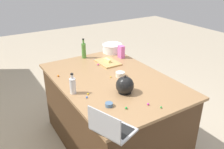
{
  "coord_description": "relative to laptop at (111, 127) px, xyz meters",
  "views": [
    {
      "loc": [
        -2.0,
        1.23,
        2.04
      ],
      "look_at": [
        0.0,
        0.0,
        0.95
      ],
      "focal_mm": 37.58,
      "sensor_mm": 36.0,
      "label": 1
    }
  ],
  "objects": [
    {
      "name": "mixing_bowl_large",
      "position": [
        1.53,
        -0.96,
        0.02
      ],
      "size": [
        0.28,
        0.28,
        0.12
      ],
      "color": "white",
      "rests_on": "island_counter"
    },
    {
      "name": "laptop",
      "position": [
        0.0,
        0.0,
        0.0
      ],
      "size": [
        0.37,
        0.32,
        0.22
      ],
      "color": "#B7B7BC",
      "rests_on": "island_counter"
    },
    {
      "name": "ramekin_medium",
      "position": [
        0.79,
        -0.61,
        -0.02
      ],
      "size": [
        0.1,
        0.1,
        0.05
      ],
      "primitive_type": "cylinder",
      "color": "beige",
      "rests_on": "island_counter"
    },
    {
      "name": "bottle_olive",
      "position": [
        1.53,
        -0.51,
        0.06
      ],
      "size": [
        0.06,
        0.06,
        0.27
      ],
      "color": "#4C8C38",
      "rests_on": "island_counter"
    },
    {
      "name": "cutting_board",
      "position": [
        1.2,
        -0.69,
        -0.04
      ],
      "size": [
        0.33,
        0.23,
        0.02
      ],
      "primitive_type": "cube",
      "color": "tan",
      "rests_on": "island_counter"
    },
    {
      "name": "candy_6",
      "position": [
        0.2,
        -0.28,
        -0.04
      ],
      "size": [
        0.02,
        0.02,
        0.02
      ],
      "primitive_type": "sphere",
      "color": "green",
      "rests_on": "island_counter"
    },
    {
      "name": "bottle_vinegar",
      "position": [
        0.7,
        0.0,
        0.04
      ],
      "size": [
        0.06,
        0.06,
        0.21
      ],
      "color": "white",
      "rests_on": "island_counter"
    },
    {
      "name": "ground_plane",
      "position": [
        0.78,
        -0.5,
        -0.95
      ],
      "size": [
        12.0,
        12.0,
        0.0
      ],
      "primitive_type": "plane",
      "color": "#B7A88E"
    },
    {
      "name": "candy_5",
      "position": [
        0.05,
        -0.55,
        -0.04
      ],
      "size": [
        0.02,
        0.02,
        0.02
      ],
      "primitive_type": "sphere",
      "color": "green",
      "rests_on": "island_counter"
    },
    {
      "name": "candy_7",
      "position": [
        0.55,
        -0.07,
        -0.04
      ],
      "size": [
        0.02,
        0.02,
        0.02
      ],
      "primitive_type": "sphere",
      "color": "blue",
      "rests_on": "island_counter"
    },
    {
      "name": "candy_2",
      "position": [
        1.2,
        -0.55,
        -0.04
      ],
      "size": [
        0.02,
        0.02,
        0.02
      ],
      "primitive_type": "sphere",
      "color": "#CC3399",
      "rests_on": "island_counter"
    },
    {
      "name": "ramekin_small",
      "position": [
        0.32,
        -0.18,
        -0.03
      ],
      "size": [
        0.07,
        0.07,
        0.04
      ],
      "primitive_type": "cylinder",
      "color": "slate",
      "rests_on": "island_counter"
    },
    {
      "name": "kettle",
      "position": [
        0.45,
        -0.44,
        0.03
      ],
      "size": [
        0.21,
        0.18,
        0.2
      ],
      "color": "black",
      "rests_on": "island_counter"
    },
    {
      "name": "candy_4",
      "position": [
        1.38,
        -0.59,
        -0.04
      ],
      "size": [
        0.02,
        0.02,
        0.02
      ],
      "primitive_type": "sphere",
      "color": "blue",
      "rests_on": "island_counter"
    },
    {
      "name": "candy_8",
      "position": [
        0.81,
        -0.49,
        -0.04
      ],
      "size": [
        0.02,
        0.02,
        0.02
      ],
      "primitive_type": "sphere",
      "color": "yellow",
      "rests_on": "island_counter"
    },
    {
      "name": "butter_stick_left",
      "position": [
        1.21,
        -0.69,
        -0.01
      ],
      "size": [
        0.11,
        0.04,
        0.04
      ],
      "primitive_type": "cube",
      "rotation": [
        0.0,
        0.0,
        -0.01
      ],
      "color": "#F4E58C",
      "rests_on": "cutting_board"
    },
    {
      "name": "island_counter",
      "position": [
        0.78,
        -0.5,
        -0.5
      ],
      "size": [
        1.69,
        1.15,
        0.9
      ],
      "color": "#4C331E",
      "rests_on": "ground"
    },
    {
      "name": "candy_1",
      "position": [
        0.15,
        -0.49,
        -0.04
      ],
      "size": [
        0.02,
        0.02,
        0.02
      ],
      "primitive_type": "sphere",
      "color": "#CC3399",
      "rests_on": "island_counter"
    },
    {
      "name": "candy_bag",
      "position": [
        1.27,
        -0.95,
        0.04
      ],
      "size": [
        0.09,
        0.06,
        0.17
      ],
      "primitive_type": "cube",
      "color": "pink",
      "rests_on": "island_counter"
    },
    {
      "name": "candy_0",
      "position": [
        0.6,
        -0.11,
        -0.04
      ],
      "size": [
        0.02,
        0.02,
        0.02
      ],
      "primitive_type": "sphere",
      "color": "yellow",
      "rests_on": "island_counter"
    },
    {
      "name": "candy_3",
      "position": [
        1.15,
        -0.01,
        -0.04
      ],
      "size": [
        0.02,
        0.02,
        0.02
      ],
      "primitive_type": "sphere",
      "color": "orange",
      "rests_on": "island_counter"
    }
  ]
}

